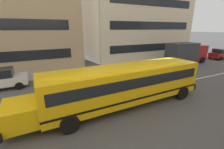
# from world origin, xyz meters

# --- Properties ---
(ground_plane) EXTENTS (400.00, 400.00, 0.00)m
(ground_plane) POSITION_xyz_m (0.00, 0.00, 0.00)
(ground_plane) COLOR #4C4C4F
(sidewalk_far) EXTENTS (120.00, 3.00, 0.01)m
(sidewalk_far) POSITION_xyz_m (0.00, 8.00, 0.01)
(sidewalk_far) COLOR gray
(sidewalk_far) RESTS_ON ground_plane
(lane_centreline) EXTENTS (110.00, 0.16, 0.01)m
(lane_centreline) POSITION_xyz_m (0.00, 0.00, 0.00)
(lane_centreline) COLOR silver
(lane_centreline) RESTS_ON ground_plane
(school_bus) EXTENTS (11.97, 2.85, 2.66)m
(school_bus) POSITION_xyz_m (-3.63, -1.43, 1.58)
(school_bus) COLOR yellow
(school_bus) RESTS_ON ground_plane
(parked_car_red_by_lamppost) EXTENTS (3.99, 2.06, 1.64)m
(parked_car_red_by_lamppost) POSITION_xyz_m (18.27, 5.13, 0.84)
(parked_car_red_by_lamppost) COLOR maroon
(parked_car_red_by_lamppost) RESTS_ON ground_plane
(box_truck) EXTENTS (6.09, 2.56, 2.82)m
(box_truck) POSITION_xyz_m (10.60, 5.63, 1.54)
(box_truck) COLOR maroon
(box_truck) RESTS_ON ground_plane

